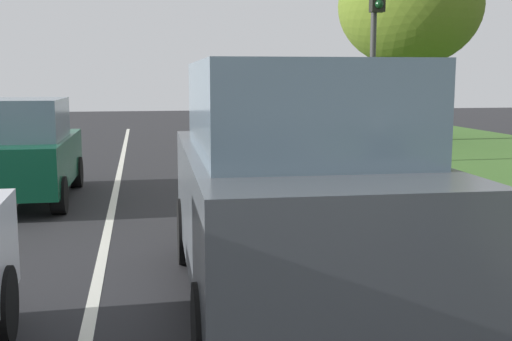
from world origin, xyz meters
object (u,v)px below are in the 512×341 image
at_px(car_suv_ahead, 290,185).
at_px(traffic_light_near_right, 375,30).
at_px(tree_roadside_far, 410,6).
at_px(car_hatchback_far, 21,151).

distance_m(car_suv_ahead, traffic_light_near_right, 10.13).
bearing_deg(tree_roadside_far, car_suv_ahead, -117.20).
height_order(car_suv_ahead, traffic_light_near_right, traffic_light_near_right).
height_order(traffic_light_near_right, tree_roadside_far, tree_roadside_far).
height_order(car_suv_ahead, tree_roadside_far, tree_roadside_far).
distance_m(traffic_light_near_right, tree_roadside_far, 6.09).
xyz_separation_m(car_suv_ahead, traffic_light_near_right, (4.18, 8.99, 2.06)).
bearing_deg(car_hatchback_far, traffic_light_near_right, 23.23).
relative_size(car_hatchback_far, tree_roadside_far, 0.59).
distance_m(car_suv_ahead, car_hatchback_far, 6.75).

